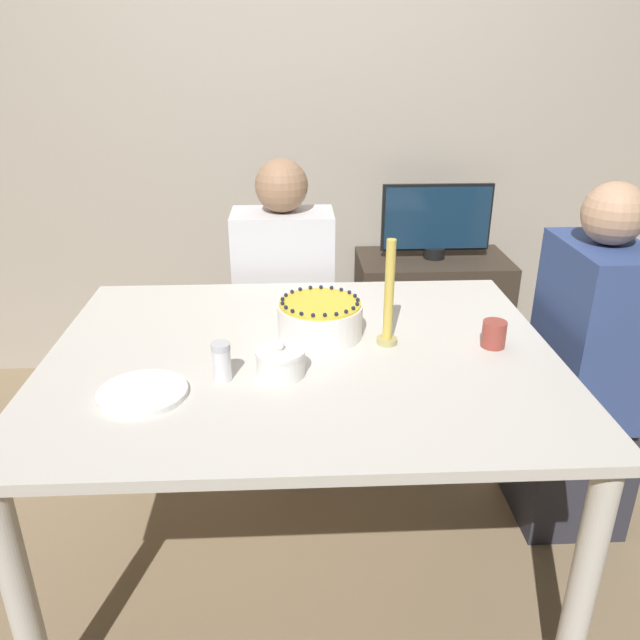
{
  "coord_description": "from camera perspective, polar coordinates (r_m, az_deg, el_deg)",
  "views": [
    {
      "loc": [
        -0.02,
        -1.62,
        1.56
      ],
      "look_at": [
        0.06,
        0.11,
        0.8
      ],
      "focal_mm": 35.0,
      "sensor_mm": 36.0,
      "label": 1
    }
  ],
  "objects": [
    {
      "name": "dining_table",
      "position": [
        1.86,
        -1.63,
        -5.57
      ],
      "size": [
        1.47,
        1.15,
        0.75
      ],
      "color": "beige",
      "rests_on": "ground_plane"
    },
    {
      "name": "wall_behind",
      "position": [
        3.03,
        -2.38,
        18.71
      ],
      "size": [
        8.0,
        0.05,
        2.6
      ],
      "color": "#ADA393",
      "rests_on": "ground_plane"
    },
    {
      "name": "ground_plane",
      "position": [
        2.25,
        -1.43,
        -20.26
      ],
      "size": [
        12.0,
        12.0,
        0.0
      ],
      "primitive_type": "plane",
      "color": "#8C7556"
    },
    {
      "name": "candle",
      "position": [
        1.82,
        6.3,
        1.66
      ],
      "size": [
        0.06,
        0.06,
        0.32
      ],
      "color": "tan",
      "rests_on": "dining_table"
    },
    {
      "name": "cup",
      "position": [
        1.9,
        15.61,
        -1.25
      ],
      "size": [
        0.07,
        0.07,
        0.08
      ],
      "color": "#993D33",
      "rests_on": "dining_table"
    },
    {
      "name": "side_cabinet",
      "position": [
        3.11,
        9.93,
        -0.11
      ],
      "size": [
        0.71,
        0.4,
        0.65
      ],
      "color": "#382D23",
      "rests_on": "ground_plane"
    },
    {
      "name": "sugar_bowl",
      "position": [
        1.68,
        -3.63,
        -3.83
      ],
      "size": [
        0.14,
        0.14,
        0.1
      ],
      "color": "white",
      "rests_on": "dining_table"
    },
    {
      "name": "tv_monitor",
      "position": [
        2.95,
        10.6,
        8.97
      ],
      "size": [
        0.51,
        0.1,
        0.35
      ],
      "color": "black",
      "rests_on": "side_cabinet"
    },
    {
      "name": "person_man_blue_shirt",
      "position": [
        2.62,
        -3.24,
        -0.03
      ],
      "size": [
        0.4,
        0.34,
        1.18
      ],
      "rotation": [
        0.0,
        0.0,
        3.14
      ],
      "color": "#595960",
      "rests_on": "ground_plane"
    },
    {
      "name": "person_woman_floral",
      "position": [
        2.27,
        22.74,
        -5.62
      ],
      "size": [
        0.34,
        0.4,
        1.2
      ],
      "rotation": [
        0.0,
        0.0,
        1.57
      ],
      "color": "#2D2D38",
      "rests_on": "ground_plane"
    },
    {
      "name": "cake",
      "position": [
        1.89,
        -0.0,
        0.11
      ],
      "size": [
        0.26,
        0.26,
        0.12
      ],
      "color": "white",
      "rests_on": "dining_table"
    },
    {
      "name": "plate_stack",
      "position": [
        1.65,
        -15.92,
        -6.43
      ],
      "size": [
        0.23,
        0.23,
        0.02
      ],
      "color": "white",
      "rests_on": "dining_table"
    },
    {
      "name": "sugar_shaker",
      "position": [
        1.66,
        -8.98,
        -3.78
      ],
      "size": [
        0.05,
        0.05,
        0.11
      ],
      "color": "white",
      "rests_on": "dining_table"
    }
  ]
}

